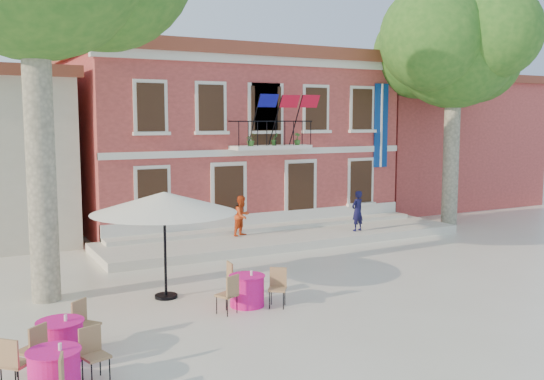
{
  "coord_description": "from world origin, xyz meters",
  "views": [
    {
      "loc": [
        -8.91,
        -15.18,
        4.58
      ],
      "look_at": [
        0.96,
        3.5,
        2.1
      ],
      "focal_mm": 40.0,
      "sensor_mm": 36.0,
      "label": 1
    }
  ],
  "objects": [
    {
      "name": "patio_umbrella",
      "position": [
        -4.23,
        -0.48,
        2.48
      ],
      "size": [
        3.71,
        3.71,
        2.75
      ],
      "color": "black",
      "rests_on": "ground"
    },
    {
      "name": "neighbor_east",
      "position": [
        14.0,
        11.0,
        3.22
      ],
      "size": [
        9.4,
        9.4,
        6.4
      ],
      "color": "#CC4E49",
      "rests_on": "ground"
    },
    {
      "name": "pedestrian_navy",
      "position": [
        4.73,
        3.6,
        1.08
      ],
      "size": [
        0.64,
        0.5,
        1.56
      ],
      "primitive_type": "imported",
      "rotation": [
        0.0,
        0.0,
        3.4
      ],
      "color": "#111035",
      "rests_on": "terrace"
    },
    {
      "name": "pedestrian_orange",
      "position": [
        0.39,
        4.77,
        1.05
      ],
      "size": [
        0.9,
        0.83,
        1.49
      ],
      "primitive_type": "imported",
      "rotation": [
        0.0,
        0.0,
        0.45
      ],
      "color": "#D94719",
      "rests_on": "terrace"
    },
    {
      "name": "cafe_table_1",
      "position": [
        -2.68,
        -2.08,
        0.43
      ],
      "size": [
        1.86,
        1.7,
        0.95
      ],
      "color": "#DC1495",
      "rests_on": "ground"
    },
    {
      "name": "cafe_table_0",
      "position": [
        -7.28,
        -3.47,
        0.42
      ],
      "size": [
        1.76,
        1.53,
        0.95
      ],
      "color": "#DC1495",
      "rests_on": "ground"
    },
    {
      "name": "plane_tree_east",
      "position": [
        10.0,
        4.16,
        7.54
      ],
      "size": [
        5.21,
        5.21,
        10.23
      ],
      "color": "#A59E84",
      "rests_on": "ground"
    },
    {
      "name": "cafe_table_2",
      "position": [
        -7.61,
        -4.95,
        0.43
      ],
      "size": [
        1.82,
        1.8,
        0.95
      ],
      "color": "#DC1495",
      "rests_on": "ground"
    },
    {
      "name": "ground",
      "position": [
        0.0,
        0.0,
        0.0
      ],
      "size": [
        90.0,
        90.0,
        0.0
      ],
      "primitive_type": "plane",
      "color": "beige",
      "rests_on": "ground"
    },
    {
      "name": "main_building",
      "position": [
        2.0,
        9.99,
        3.78
      ],
      "size": [
        13.5,
        9.59,
        7.5
      ],
      "color": "#CC4E49",
      "rests_on": "ground"
    },
    {
      "name": "terrace",
      "position": [
        2.0,
        4.4,
        0.15
      ],
      "size": [
        14.0,
        3.4,
        0.3
      ],
      "primitive_type": "cube",
      "color": "silver",
      "rests_on": "ground"
    }
  ]
}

